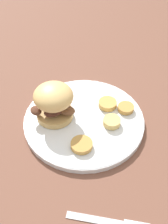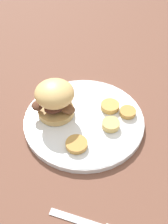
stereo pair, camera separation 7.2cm
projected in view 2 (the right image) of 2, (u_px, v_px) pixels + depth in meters
ground_plane at (84, 123)px, 0.79m from camera, size 4.00×4.00×0.00m
dinner_plate at (84, 121)px, 0.79m from camera, size 0.30×0.30×0.02m
sandwich at (55, 98)px, 0.76m from camera, size 0.11×0.12×0.09m
potato_round_0 at (110, 106)px, 0.80m from camera, size 0.05×0.05×0.01m
potato_round_1 at (128, 112)px, 0.79m from camera, size 0.04×0.04×0.01m
potato_round_2 at (111, 124)px, 0.76m from camera, size 0.04×0.04×0.02m
potato_round_3 at (77, 144)px, 0.72m from camera, size 0.05×0.05×0.01m
fork at (91, 224)px, 0.61m from camera, size 0.15×0.10×0.00m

